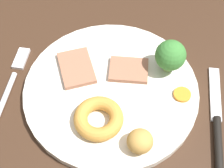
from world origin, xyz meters
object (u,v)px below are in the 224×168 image
Objects in this scene: meat_slice_under at (76,68)px; fork at (12,80)px; roast_potato_left at (140,141)px; broccoli_floret at (170,56)px; knife at (217,123)px; yorkshire_pudding at (99,118)px; carrot_coin_front at (182,93)px; dinner_plate at (112,90)px; meat_slice_main at (129,70)px.

meat_slice_under reaches higher than fork.
meat_slice_under is 17.28cm from roast_potato_left.
knife is at bearing -47.89° from broccoli_floret.
broccoli_floret is 26.78cm from fork.
yorkshire_pudding is 1.96× the size of roast_potato_left.
carrot_coin_front is 0.15× the size of knife.
dinner_plate is 10.20× the size of carrot_coin_front.
roast_potato_left is 24.49cm from fork.
dinner_plate is at bearing -88.05° from fork.
carrot_coin_front is 7.06cm from knife.
knife is at bearing 26.40° from roast_potato_left.
broccoli_floret is at bearing 7.77° from meat_slice_under.
roast_potato_left is (6.45, -3.21, 0.59)cm from yorkshire_pudding.
dinner_plate is 6.86cm from yorkshire_pudding.
yorkshire_pudding is at bearing -151.86° from carrot_coin_front.
yorkshire_pudding is 17.27cm from fork.
meat_slice_main is 1.67× the size of roast_potato_left.
dinner_plate is 7.43× the size of roast_potato_left.
knife is (14.59, -7.57, -1.35)cm from meat_slice_main.
dinner_plate is at bearing 79.64° from yorkshire_pudding.
meat_slice_main is at bearing 70.78° from yorkshire_pudding.
roast_potato_left reaches higher than dinner_plate.
yorkshire_pudding reaches higher than carrot_coin_front.
fork is (-25.91, -5.02, -4.51)cm from broccoli_floret.
carrot_coin_front is (8.98, -3.46, -0.15)cm from meat_slice_main.
yorkshire_pudding is (5.23, -9.45, 0.67)cm from meat_slice_under.
broccoli_floret reaches higher than knife.
yorkshire_pudding is at bearing -100.36° from dinner_plate.
fork is (-17.05, -0.01, -0.31)cm from dinner_plate.
carrot_coin_front is at bearing -87.71° from fork.
roast_potato_left reaches higher than yorkshire_pudding.
meat_slice_under is 0.49× the size of fork.
carrot_coin_front is at bearing -21.09° from meat_slice_main.
broccoli_floret is at bearing 48.95° from yorkshire_pudding.
knife is at bearing -13.06° from dinner_plate.
dinner_plate is 11.31cm from roast_potato_left.
carrot_coin_front reaches higher than dinner_plate.
broccoli_floret is at bearing 117.03° from carrot_coin_front.
yorkshire_pudding is 7.23cm from roast_potato_left.
dinner_plate is at bearing -150.46° from broccoli_floret.
roast_potato_left is 0.63× the size of broccoli_floret.
carrot_coin_front is 28.41cm from fork.
roast_potato_left is (2.91, -13.37, 1.25)cm from meat_slice_main.
meat_slice_main is at bearing 4.58° from meat_slice_under.
carrot_coin_front is 0.18× the size of fork.
meat_slice_main reaches higher than fork.
fork is (-19.40, -3.64, -1.41)cm from meat_slice_main.
meat_slice_under is at bearing -175.42° from meat_slice_main.
meat_slice_main is at bearing 57.13° from dinner_plate.
fork is (-15.86, 6.52, -2.08)cm from yorkshire_pudding.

